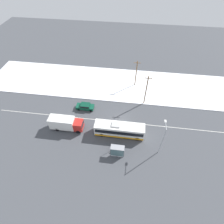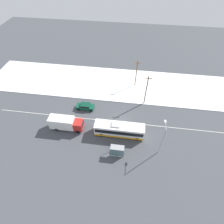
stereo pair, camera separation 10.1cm
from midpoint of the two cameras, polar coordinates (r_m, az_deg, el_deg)
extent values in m
plane|color=#424449|center=(40.91, 3.01, -3.34)|extent=(120.00, 120.00, 0.00)
cube|color=white|center=(50.96, 4.53, 8.94)|extent=(80.00, 14.93, 0.12)
cube|color=silver|center=(40.91, 3.01, -3.34)|extent=(60.00, 0.12, 0.00)
cube|color=white|center=(37.59, 2.36, -5.68)|extent=(10.62, 2.55, 2.68)
cube|color=black|center=(37.33, 2.38, -5.38)|extent=(10.20, 2.57, 1.02)
cube|color=orange|center=(38.47, 2.31, -6.66)|extent=(10.51, 2.57, 0.48)
cube|color=#B2B2B2|center=(36.47, 1.19, -4.17)|extent=(1.80, 1.40, 0.24)
cylinder|color=black|center=(37.88, 8.09, -8.61)|extent=(1.00, 0.28, 1.00)
cylinder|color=black|center=(39.21, 8.21, -5.88)|extent=(1.00, 0.28, 1.00)
cylinder|color=black|center=(38.15, -3.46, -7.45)|extent=(1.00, 0.28, 1.00)
cylinder|color=black|center=(39.47, -2.90, -4.78)|extent=(1.00, 0.28, 1.00)
cube|color=silver|center=(39.94, -16.05, -3.31)|extent=(5.46, 2.30, 2.75)
cube|color=red|center=(39.02, -10.92, -4.21)|extent=(1.90, 2.18, 2.15)
cube|color=black|center=(38.45, -9.68, -3.97)|extent=(0.06, 1.96, 0.95)
cylinder|color=black|center=(39.32, -11.08, -6.38)|extent=(0.90, 0.26, 0.90)
cylinder|color=black|center=(40.48, -10.33, -4.08)|extent=(0.90, 0.26, 0.90)
cylinder|color=black|center=(40.85, -17.52, -5.49)|extent=(0.90, 0.26, 0.90)
cylinder|color=black|center=(41.96, -16.61, -3.31)|extent=(0.90, 0.26, 0.90)
cube|color=#0F4733|center=(43.89, -8.83, 1.67)|extent=(4.36, 1.80, 0.74)
cube|color=#0D3C2B|center=(43.42, -8.78, 2.24)|extent=(2.26, 1.66, 0.53)
cube|color=black|center=(43.41, -8.79, 2.25)|extent=(2.08, 1.69, 0.43)
cylinder|color=black|center=(43.95, -10.89, 0.86)|extent=(0.64, 0.22, 0.64)
cylinder|color=black|center=(44.98, -10.38, 2.31)|extent=(0.64, 0.22, 0.64)
cylinder|color=black|center=(43.21, -7.01, 0.48)|extent=(0.64, 0.22, 0.64)
cylinder|color=black|center=(44.26, -6.58, 1.97)|extent=(0.64, 0.22, 0.64)
cylinder|color=#23232D|center=(36.41, 1.33, -11.76)|extent=(0.12, 0.12, 0.76)
cylinder|color=#23232D|center=(36.40, 1.70, -11.80)|extent=(0.12, 0.12, 0.76)
cube|color=#19478C|center=(35.81, 1.54, -11.21)|extent=(0.40, 0.21, 0.63)
sphere|color=tan|center=(35.43, 1.55, -10.84)|extent=(0.26, 0.26, 0.26)
cylinder|color=#19478C|center=(35.85, 1.13, -11.20)|extent=(0.10, 0.10, 0.60)
cylinder|color=#19478C|center=(35.83, 1.94, -11.28)|extent=(0.10, 0.10, 0.60)
cube|color=gray|center=(34.20, 1.74, -11.48)|extent=(2.68, 1.20, 0.06)
cube|color=slate|center=(34.92, 1.59, -13.28)|extent=(2.57, 0.04, 2.16)
cylinder|color=#474C51|center=(35.59, -0.33, -11.48)|extent=(0.08, 0.08, 2.34)
cylinder|color=#474C51|center=(35.50, 3.93, -11.92)|extent=(0.08, 0.08, 2.34)
cylinder|color=#474C51|center=(35.03, -0.58, -13.04)|extent=(0.08, 0.08, 2.34)
cylinder|color=#474C51|center=(34.93, 3.77, -13.49)|extent=(0.08, 0.08, 2.34)
cylinder|color=#9EA3A8|center=(34.39, 15.90, -9.39)|extent=(0.14, 0.14, 7.65)
cylinder|color=#9EA3A8|center=(32.13, 17.11, -4.23)|extent=(0.10, 2.08, 0.10)
cube|color=silver|center=(32.83, 16.95, -2.90)|extent=(0.36, 0.60, 0.16)
cylinder|color=brown|center=(43.10, 10.97, 6.83)|extent=(0.24, 0.24, 8.37)
cube|color=brown|center=(40.85, 11.71, 10.76)|extent=(1.80, 0.12, 0.12)
cylinder|color=brown|center=(48.95, 7.81, 12.30)|extent=(0.24, 0.24, 7.64)
cube|color=brown|center=(47.14, 8.23, 15.60)|extent=(1.80, 0.12, 0.12)
camera|label=1|loc=(0.05, -90.07, -0.08)|focal=28.00mm
camera|label=2|loc=(0.05, 89.93, 0.08)|focal=28.00mm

